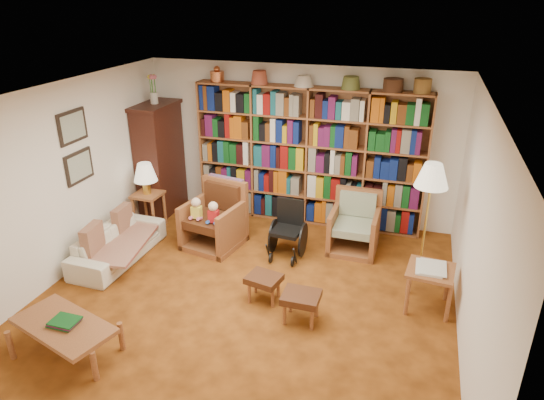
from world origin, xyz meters
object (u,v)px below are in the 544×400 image
at_px(wheelchair, 288,230).
at_px(side_table_papers, 430,275).
at_px(armchair_sage, 355,227).
at_px(sofa, 118,244).
at_px(footstool_b, 301,299).
at_px(side_table_lamp, 148,202).
at_px(floor_lamp, 432,180).
at_px(armchair_leather, 216,219).
at_px(footstool_a, 264,280).
at_px(coffee_table, 64,327).

bearing_deg(wheelchair, side_table_papers, -21.40).
bearing_deg(armchair_sage, sofa, -156.88).
xyz_separation_m(wheelchair, footstool_b, (0.56, -1.46, -0.08)).
bearing_deg(side_table_lamp, floor_lamp, -2.99).
distance_m(armchair_leather, footstool_a, 1.67).
distance_m(floor_lamp, side_table_papers, 1.17).
bearing_deg(armchair_leather, footstool_b, -41.21).
xyz_separation_m(sofa, armchair_leather, (1.14, 0.86, 0.16)).
height_order(footstool_a, footstool_b, footstool_b).
xyz_separation_m(sofa, wheelchair, (2.26, 0.85, 0.14)).
xyz_separation_m(armchair_leather, side_table_papers, (3.06, -0.77, 0.06)).
xyz_separation_m(armchair_leather, floor_lamp, (2.96, -0.05, 0.97)).
xyz_separation_m(side_table_lamp, footstool_a, (2.38, -1.37, -0.16)).
xyz_separation_m(floor_lamp, footstool_b, (-1.28, -1.42, -1.07)).
height_order(armchair_leather, footstool_b, armchair_leather).
height_order(armchair_sage, floor_lamp, floor_lamp).
relative_size(armchair_leather, armchair_sage, 1.13).
bearing_deg(footstool_b, sofa, 167.81).
height_order(armchair_sage, footstool_b, armchair_sage).
bearing_deg(footstool_b, armchair_leather, 138.79).
bearing_deg(armchair_sage, floor_lamp, -28.91).
height_order(side_table_lamp, armchair_sage, armchair_sage).
height_order(side_table_lamp, armchair_leather, armchair_leather).
height_order(wheelchair, coffee_table, wheelchair).
xyz_separation_m(wheelchair, side_table_papers, (1.94, -0.76, 0.08)).
bearing_deg(footstool_a, footstool_b, -26.36).
relative_size(floor_lamp, footstool_b, 3.73).
distance_m(side_table_papers, footstool_a, 1.98).
bearing_deg(side_table_lamp, armchair_sage, 5.45).
xyz_separation_m(armchair_sage, coffee_table, (-2.52, -3.22, 0.02)).
relative_size(side_table_lamp, armchair_leather, 0.60).
relative_size(sofa, armchair_sage, 1.84).
bearing_deg(side_table_papers, footstool_b, -153.17).
xyz_separation_m(sofa, coffee_table, (0.62, -1.88, 0.11)).
bearing_deg(footstool_b, armchair_sage, 80.55).
bearing_deg(footstool_b, floor_lamp, 47.96).
height_order(armchair_sage, footstool_a, armchair_sage).
height_order(sofa, armchair_sage, armchair_sage).
relative_size(side_table_papers, footstool_b, 1.37).
relative_size(wheelchair, side_table_papers, 1.40).
relative_size(armchair_sage, wheelchair, 1.05).
xyz_separation_m(side_table_lamp, floor_lamp, (4.20, -0.22, 0.93)).
height_order(sofa, coffee_table, sofa).
height_order(armchair_leather, wheelchair, armchair_leather).
xyz_separation_m(armchair_sage, footstool_a, (-0.86, -1.68, -0.05)).
relative_size(armchair_leather, coffee_table, 0.80).
bearing_deg(side_table_papers, side_table_lamp, 167.68).
bearing_deg(side_table_papers, armchair_sage, 130.36).
relative_size(wheelchair, floor_lamp, 0.51).
distance_m(footstool_b, coffee_table, 2.54).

